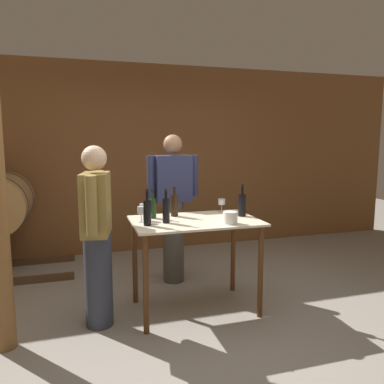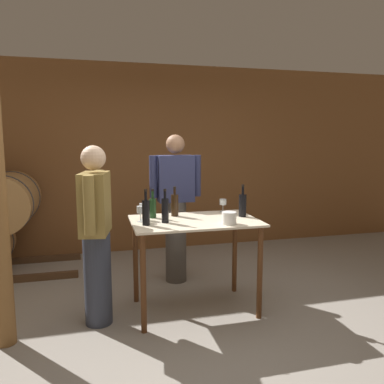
{
  "view_description": "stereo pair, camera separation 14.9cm",
  "coord_description": "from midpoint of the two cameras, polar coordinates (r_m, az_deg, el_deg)",
  "views": [
    {
      "loc": [
        -0.89,
        -2.87,
        1.64
      ],
      "look_at": [
        0.13,
        0.51,
        1.14
      ],
      "focal_mm": 35.0,
      "sensor_mm": 36.0,
      "label": 1
    },
    {
      "loc": [
        -0.74,
        -2.91,
        1.64
      ],
      "look_at": [
        0.13,
        0.51,
        1.14
      ],
      "focal_mm": 35.0,
      "sensor_mm": 36.0,
      "label": 2
    }
  ],
  "objects": [
    {
      "name": "back_wall",
      "position": [
        5.52,
        -8.26,
        4.98
      ],
      "size": [
        8.4,
        0.05,
        2.7
      ],
      "color": "brown",
      "rests_on": "ground_plane"
    },
    {
      "name": "person_host",
      "position": [
        3.36,
        -15.54,
        -6.07
      ],
      "size": [
        0.29,
        0.58,
        1.59
      ],
      "color": "#333847",
      "rests_on": "ground_plane"
    },
    {
      "name": "wine_bottle_far_right",
      "position": [
        3.69,
        6.49,
        -1.86
      ],
      "size": [
        0.07,
        0.07,
        0.32
      ],
      "color": "black",
      "rests_on": "tasting_table"
    },
    {
      "name": "wine_bottle_center",
      "position": [
        3.38,
        -5.24,
        -2.69
      ],
      "size": [
        0.06,
        0.06,
        0.31
      ],
      "color": "black",
      "rests_on": "tasting_table"
    },
    {
      "name": "ice_bucket",
      "position": [
        3.36,
        4.58,
        -3.93
      ],
      "size": [
        0.13,
        0.13,
        0.11
      ],
      "color": "white",
      "rests_on": "tasting_table"
    },
    {
      "name": "wine_glass_near_left",
      "position": [
        3.44,
        -9.0,
        -2.84
      ],
      "size": [
        0.07,
        0.07,
        0.15
      ],
      "color": "silver",
      "rests_on": "tasting_table"
    },
    {
      "name": "ground_plane",
      "position": [
        3.43,
        -0.95,
        -20.52
      ],
      "size": [
        14.0,
        14.0,
        0.0
      ],
      "primitive_type": "plane",
      "color": "gray"
    },
    {
      "name": "wine_bottle_left",
      "position": [
        3.6,
        -7.19,
        -2.34
      ],
      "size": [
        0.06,
        0.06,
        0.28
      ],
      "color": "#193819",
      "rests_on": "tasting_table"
    },
    {
      "name": "wine_glass_near_center",
      "position": [
        3.52,
        -8.66,
        -2.47
      ],
      "size": [
        0.07,
        0.07,
        0.16
      ],
      "color": "silver",
      "rests_on": "tasting_table"
    },
    {
      "name": "tasting_table",
      "position": [
        3.56,
        -0.74,
        -6.69
      ],
      "size": [
        1.18,
        0.76,
        0.89
      ],
      "color": "beige",
      "rests_on": "ground_plane"
    },
    {
      "name": "wine_glass_near_right",
      "position": [
        3.9,
        3.46,
        -1.56
      ],
      "size": [
        0.07,
        0.07,
        0.14
      ],
      "color": "silver",
      "rests_on": "tasting_table"
    },
    {
      "name": "person_visitor_with_scarf",
      "position": [
        4.26,
        -3.88,
        -2.04
      ],
      "size": [
        0.59,
        0.24,
        1.69
      ],
      "color": "#4C4742",
      "rests_on": "ground_plane"
    },
    {
      "name": "wine_bottle_far_left",
      "position": [
        3.3,
        -8.12,
        -3.01
      ],
      "size": [
        0.07,
        0.07,
        0.32
      ],
      "color": "black",
      "rests_on": "tasting_table"
    },
    {
      "name": "wine_bottle_right",
      "position": [
        3.67,
        -3.86,
        -1.94
      ],
      "size": [
        0.07,
        0.07,
        0.29
      ],
      "color": "black",
      "rests_on": "tasting_table"
    }
  ]
}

